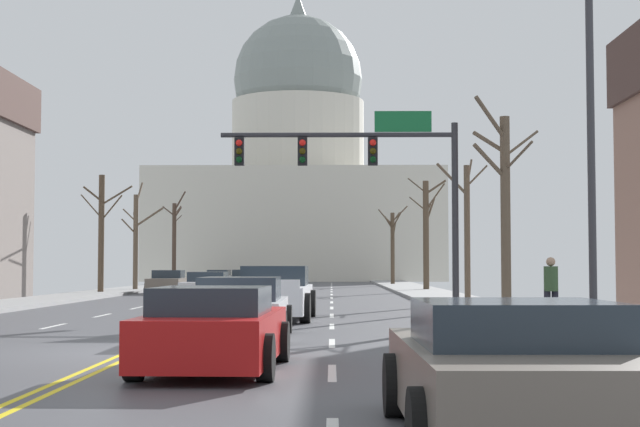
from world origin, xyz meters
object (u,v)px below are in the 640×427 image
at_px(sedan_oncoming_00, 207,287).
at_px(sedan_oncoming_03, 218,278).
at_px(sedan_near_03, 513,374).
at_px(sedan_oncoming_02, 246,280).
at_px(pickup_truck_near_00, 273,295).
at_px(street_lamp_right, 575,87).
at_px(signal_gantry, 369,166).
at_px(sedan_near_01, 241,309).
at_px(sedan_near_02, 214,331).
at_px(pedestrian_00, 551,287).
at_px(sedan_oncoming_01, 168,283).

relative_size(sedan_oncoming_00, sedan_oncoming_03, 0.98).
bearing_deg(sedan_near_03, sedan_oncoming_02, 97.59).
height_order(pickup_truck_near_00, sedan_oncoming_02, pickup_truck_near_00).
bearing_deg(pickup_truck_near_00, street_lamp_right, -58.53).
bearing_deg(sedan_oncoming_03, signal_gantry, -76.60).
bearing_deg(pickup_truck_near_00, sedan_near_01, -92.12).
height_order(sedan_near_03, sedan_oncoming_02, sedan_oncoming_02).
relative_size(signal_gantry, sedan_near_02, 1.83).
height_order(pickup_truck_near_00, sedan_oncoming_00, pickup_truck_near_00).
bearing_deg(sedan_oncoming_02, sedan_oncoming_00, -89.68).
height_order(sedan_near_01, sedan_near_02, sedan_near_01).
bearing_deg(street_lamp_right, sedan_near_02, -151.28).
relative_size(pickup_truck_near_00, pedestrian_00, 3.40).
bearing_deg(pedestrian_00, sedan_oncoming_01, 116.55).
xyz_separation_m(signal_gantry, sedan_oncoming_01, (-10.01, 19.66, -4.25)).
relative_size(street_lamp_right, sedan_near_01, 1.69).
relative_size(signal_gantry, sedan_near_03, 1.81).
xyz_separation_m(sedan_near_01, sedan_near_03, (3.50, -11.86, -0.02)).
relative_size(sedan_oncoming_01, sedan_oncoming_02, 1.04).
height_order(street_lamp_right, sedan_near_03, street_lamp_right).
bearing_deg(pedestrian_00, street_lamp_right, -98.32).
height_order(sedan_near_03, pedestrian_00, pedestrian_00).
bearing_deg(sedan_oncoming_01, sedan_oncoming_00, -71.89).
bearing_deg(sedan_oncoming_00, street_lamp_right, -67.62).
bearing_deg(sedan_oncoming_03, sedan_near_03, -81.07).
bearing_deg(sedan_oncoming_00, sedan_near_03, -78.05).
relative_size(sedan_near_01, sedan_near_02, 1.08).
distance_m(street_lamp_right, pedestrian_00, 7.18).
height_order(pickup_truck_near_00, sedan_oncoming_03, pickup_truck_near_00).
bearing_deg(signal_gantry, sedan_oncoming_02, 102.90).
bearing_deg(signal_gantry, street_lamp_right, -77.66).
bearing_deg(pedestrian_00, sedan_near_03, -103.98).
bearing_deg(street_lamp_right, pickup_truck_near_00, 121.47).
height_order(sedan_near_02, sedan_near_03, same).
bearing_deg(sedan_near_02, sedan_near_03, -59.17).
height_order(pickup_truck_near_00, sedan_near_01, pickup_truck_near_00).
bearing_deg(sedan_oncoming_01, sedan_oncoming_03, 89.50).
xyz_separation_m(sedan_oncoming_03, pedestrian_00, (13.89, -49.71, 0.46)).
bearing_deg(sedan_near_01, sedan_oncoming_02, 94.91).
bearing_deg(sedan_oncoming_03, sedan_near_01, -82.81).
height_order(pickup_truck_near_00, sedan_near_02, pickup_truck_near_00).
distance_m(sedan_near_02, sedan_oncoming_02, 47.06).
distance_m(sedan_oncoming_00, sedan_oncoming_03, 32.35).
relative_size(pickup_truck_near_00, sedan_oncoming_00, 1.24).
distance_m(signal_gantry, sedan_oncoming_03, 42.57).
xyz_separation_m(street_lamp_right, sedan_oncoming_02, (-9.82, 43.55, -4.18)).
xyz_separation_m(signal_gantry, sedan_near_03, (0.35, -23.46, -4.26)).
height_order(street_lamp_right, sedan_oncoming_01, street_lamp_right).
distance_m(sedan_near_03, sedan_oncoming_02, 52.92).
distance_m(sedan_oncoming_00, sedan_oncoming_02, 19.97).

